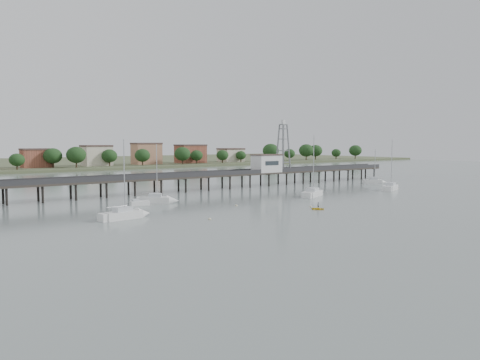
% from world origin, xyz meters
% --- Properties ---
extents(ground_plane, '(500.00, 500.00, 0.00)m').
position_xyz_m(ground_plane, '(0.00, 0.00, 0.00)').
color(ground_plane, slate).
rests_on(ground_plane, ground).
extents(pier, '(150.00, 5.00, 5.50)m').
position_xyz_m(pier, '(0.00, 60.00, 3.79)').
color(pier, '#2D2823').
rests_on(pier, ground).
extents(pier_building, '(8.40, 5.40, 5.30)m').
position_xyz_m(pier_building, '(25.00, 60.00, 6.67)').
color(pier_building, silver).
rests_on(pier_building, ground).
extents(lattice_tower, '(3.20, 3.20, 15.50)m').
position_xyz_m(lattice_tower, '(31.50, 60.00, 11.10)').
color(lattice_tower, slate).
rests_on(lattice_tower, ground).
extents(sailboat_c, '(9.59, 6.33, 15.27)m').
position_xyz_m(sailboat_c, '(17.89, 33.35, 0.63)').
color(sailboat_c, white).
rests_on(sailboat_c, ground).
extents(sailboat_e, '(6.64, 5.35, 11.20)m').
position_xyz_m(sailboat_e, '(56.85, 44.91, 0.65)').
color(sailboat_e, white).
rests_on(sailboat_e, ground).
extents(sailboat_d, '(9.06, 5.66, 14.39)m').
position_xyz_m(sailboat_d, '(45.24, 31.08, 0.64)').
color(sailboat_d, white).
rests_on(sailboat_d, ground).
extents(sailboat_a, '(8.80, 3.60, 14.09)m').
position_xyz_m(sailboat_a, '(-31.48, 28.52, 0.64)').
color(sailboat_a, white).
rests_on(sailboat_a, ground).
extents(sailboat_b, '(7.97, 6.12, 13.13)m').
position_xyz_m(sailboat_b, '(-18.17, 43.09, 0.64)').
color(sailboat_b, white).
rests_on(sailboat_b, ground).
extents(white_tender, '(3.99, 2.05, 1.49)m').
position_xyz_m(white_tender, '(-23.49, 42.41, 0.46)').
color(white_tender, white).
rests_on(white_tender, ground).
extents(yellow_dinghy, '(1.69, 1.50, 2.47)m').
position_xyz_m(yellow_dinghy, '(1.60, 16.64, 0.00)').
color(yellow_dinghy, yellow).
rests_on(yellow_dinghy, ground).
extents(dinghy_occupant, '(0.76, 1.19, 0.27)m').
position_xyz_m(dinghy_occupant, '(1.60, 16.64, 0.00)').
color(dinghy_occupant, black).
rests_on(dinghy_occupant, ground).
extents(mooring_buoys, '(70.93, 26.61, 0.39)m').
position_xyz_m(mooring_buoys, '(10.16, 29.18, 0.08)').
color(mooring_buoys, beige).
rests_on(mooring_buoys, ground).
extents(far_shore, '(500.00, 170.00, 10.40)m').
position_xyz_m(far_shore, '(0.36, 239.58, 0.95)').
color(far_shore, '#475133').
rests_on(far_shore, ground).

